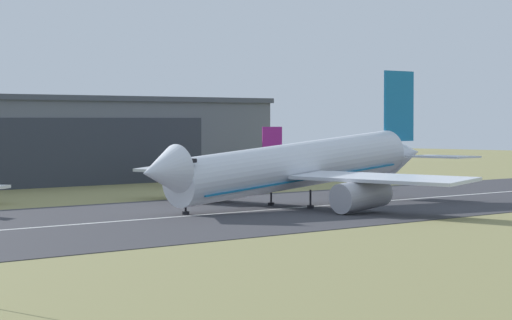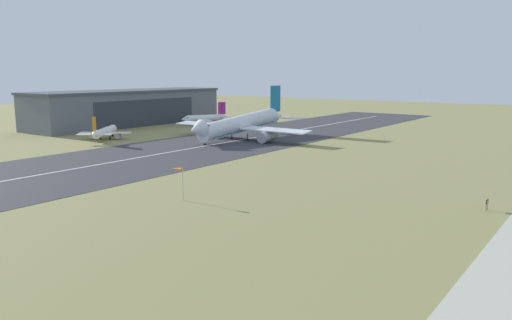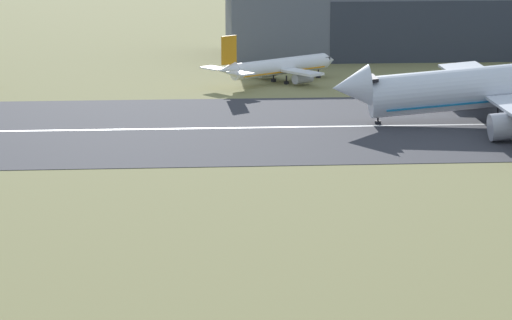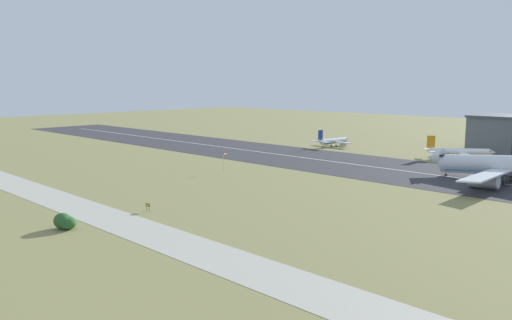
{
  "view_description": "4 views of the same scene",
  "coord_description": "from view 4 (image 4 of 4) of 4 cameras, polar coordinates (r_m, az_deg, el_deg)",
  "views": [
    {
      "loc": [
        -43.09,
        26.1,
        10.96
      ],
      "look_at": [
        7.34,
        76.45,
        8.54
      ],
      "focal_mm": 85.0,
      "sensor_mm": 36.0,
      "label": 1
    },
    {
      "loc": [
        -65.56,
        26.1,
        22.03
      ],
      "look_at": [
        10.88,
        81.86,
        5.49
      ],
      "focal_mm": 35.0,
      "sensor_mm": 36.0,
      "label": 2
    },
    {
      "loc": [
        20.57,
        -29.72,
        31.38
      ],
      "look_at": [
        28.27,
        76.22,
        7.28
      ],
      "focal_mm": 85.0,
      "sensor_mm": 36.0,
      "label": 3
    },
    {
      "loc": [
        109.93,
        -17.68,
        27.71
      ],
      "look_at": [
        18.59,
        77.23,
        7.3
      ],
      "focal_mm": 35.0,
      "sensor_mm": 36.0,
      "label": 4
    }
  ],
  "objects": [
    {
      "name": "runway_strip",
      "position": [
        184.1,
        6.67,
        0.1
      ],
      "size": [
        397.04,
        45.1,
        0.06
      ],
      "primitive_type": "cube",
      "color": "#333338",
      "rests_on": "ground_plane"
    },
    {
      "name": "taxiway_road",
      "position": [
        124.26,
        -20.77,
        -4.65
      ],
      "size": [
        297.78,
        10.2,
        0.05
      ],
      "primitive_type": "cube",
      "color": "#B2AD9E",
      "rests_on": "ground_plane"
    },
    {
      "name": "shrub_clump",
      "position": [
        102.87,
        -20.97,
        -6.66
      ],
      "size": [
        4.66,
        3.69,
        3.09
      ],
      "color": "#285628",
      "rests_on": "ground_plane"
    },
    {
      "name": "airplane_landing",
      "position": [
        154.5,
        27.08,
        -0.64
      ],
      "size": [
        49.74,
        53.46,
        17.49
      ],
      "color": "silver",
      "rests_on": "ground_plane"
    },
    {
      "name": "ground_plane",
      "position": [
        139.55,
        -9.41,
        -2.77
      ],
      "size": [
        637.04,
        637.04,
        0.0
      ],
      "primitive_type": "plane",
      "color": "olive"
    },
    {
      "name": "windsock_pole",
      "position": [
        157.24,
        -3.5,
        0.57
      ],
      "size": [
        0.95,
        2.57,
        5.83
      ],
      "color": "#B7B7BC",
      "rests_on": "ground_plane"
    },
    {
      "name": "airplane_parked_west",
      "position": [
        221.54,
        8.86,
        2.15
      ],
      "size": [
        18.51,
        20.81,
        7.78
      ],
      "color": "silver",
      "rests_on": "ground_plane"
    },
    {
      "name": "airplane_parked_centre",
      "position": [
        197.36,
        22.29,
        0.84
      ],
      "size": [
        23.73,
        19.87,
        8.55
      ],
      "color": "white",
      "rests_on": "ground_plane"
    },
    {
      "name": "runway_sign",
      "position": [
        111.22,
        -12.27,
        -5.12
      ],
      "size": [
        1.36,
        0.13,
        1.79
      ],
      "color": "#4C4C51",
      "rests_on": "ground_plane"
    },
    {
      "name": "runway_centreline",
      "position": [
        184.09,
        6.67,
        0.11
      ],
      "size": [
        357.34,
        0.7,
        0.01
      ],
      "primitive_type": "cube",
      "color": "silver",
      "rests_on": "runway_strip"
    }
  ]
}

